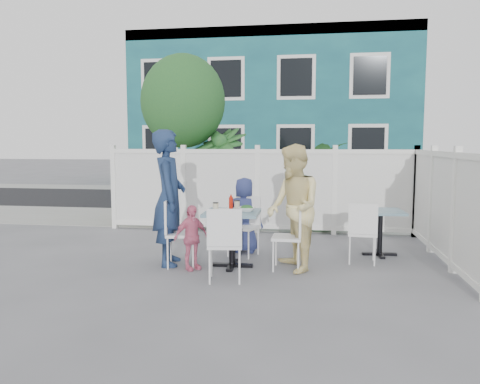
# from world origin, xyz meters

# --- Properties ---
(ground) EXTENTS (80.00, 80.00, 0.00)m
(ground) POSITION_xyz_m (0.00, 0.00, 0.00)
(ground) COLOR slate
(near_sidewalk) EXTENTS (24.00, 2.60, 0.01)m
(near_sidewalk) POSITION_xyz_m (0.00, 3.80, 0.01)
(near_sidewalk) COLOR gray
(near_sidewalk) RESTS_ON ground
(street) EXTENTS (24.00, 5.00, 0.01)m
(street) POSITION_xyz_m (0.00, 7.50, 0.00)
(street) COLOR black
(street) RESTS_ON ground
(far_sidewalk) EXTENTS (24.00, 1.60, 0.01)m
(far_sidewalk) POSITION_xyz_m (0.00, 10.60, 0.01)
(far_sidewalk) COLOR gray
(far_sidewalk) RESTS_ON ground
(building) EXTENTS (11.00, 6.00, 6.00)m
(building) POSITION_xyz_m (-0.50, 14.00, 3.00)
(building) COLOR #194F5C
(building) RESTS_ON ground
(fence_back) EXTENTS (5.86, 0.08, 1.60)m
(fence_back) POSITION_xyz_m (0.10, 2.40, 0.78)
(fence_back) COLOR white
(fence_back) RESTS_ON ground
(fence_right) EXTENTS (0.08, 3.66, 1.60)m
(fence_right) POSITION_xyz_m (3.00, 0.60, 0.78)
(fence_right) COLOR white
(fence_right) RESTS_ON ground
(tree) EXTENTS (1.80, 1.62, 3.59)m
(tree) POSITION_xyz_m (-1.60, 3.30, 2.59)
(tree) COLOR #382316
(tree) RESTS_ON ground
(utility_cabinet) EXTENTS (0.77, 0.56, 1.42)m
(utility_cabinet) POSITION_xyz_m (-2.08, 4.00, 0.71)
(utility_cabinet) COLOR gold
(utility_cabinet) RESTS_ON ground
(potted_shrub_a) EXTENTS (1.50, 1.50, 2.04)m
(potted_shrub_a) POSITION_xyz_m (-0.79, 3.10, 1.02)
(potted_shrub_a) COLOR #1B4F26
(potted_shrub_a) RESTS_ON ground
(potted_shrub_b) EXTENTS (2.01, 2.05, 1.73)m
(potted_shrub_b) POSITION_xyz_m (1.23, 3.00, 0.86)
(potted_shrub_b) COLOR #1B4F26
(potted_shrub_b) RESTS_ON ground
(main_table) EXTENTS (0.75, 0.75, 0.78)m
(main_table) POSITION_xyz_m (0.05, -0.16, 0.61)
(main_table) COLOR slate
(main_table) RESTS_ON ground
(spare_table) EXTENTS (0.70, 0.70, 0.70)m
(spare_table) POSITION_xyz_m (2.17, 0.85, 0.54)
(spare_table) COLOR slate
(spare_table) RESTS_ON ground
(chair_left) EXTENTS (0.48, 0.49, 0.94)m
(chair_left) POSITION_xyz_m (-0.73, -0.25, 0.54)
(chair_left) COLOR white
(chair_left) RESTS_ON ground
(chair_right) EXTENTS (0.41, 0.42, 0.90)m
(chair_right) POSITION_xyz_m (0.89, -0.17, 0.53)
(chair_right) COLOR white
(chair_right) RESTS_ON ground
(chair_back) EXTENTS (0.51, 0.50, 0.90)m
(chair_back) POSITION_xyz_m (0.13, 0.58, 0.52)
(chair_back) COLOR white
(chair_back) RESTS_ON ground
(chair_near) EXTENTS (0.48, 0.47, 0.93)m
(chair_near) POSITION_xyz_m (0.08, -0.90, 0.54)
(chair_near) COLOR white
(chair_near) RESTS_ON ground
(chair_spare) EXTENTS (0.43, 0.42, 0.88)m
(chair_spare) POSITION_xyz_m (1.85, 0.27, 0.51)
(chair_spare) COLOR white
(chair_spare) RESTS_ON ground
(man) EXTENTS (0.59, 0.78, 1.91)m
(man) POSITION_xyz_m (-0.85, -0.14, 0.95)
(man) COLOR navy
(man) RESTS_ON ground
(woman) EXTENTS (0.90, 1.01, 1.71)m
(woman) POSITION_xyz_m (0.89, -0.22, 0.86)
(woman) COLOR yellow
(woman) RESTS_ON ground
(boy) EXTENTS (0.60, 0.41, 1.18)m
(boy) POSITION_xyz_m (0.09, 0.74, 0.59)
(boy) COLOR navy
(boy) RESTS_ON ground
(toddler) EXTENTS (0.52, 0.52, 0.89)m
(toddler) POSITION_xyz_m (-0.47, -0.39, 0.44)
(toddler) COLOR pink
(toddler) RESTS_ON ground
(plate_main) EXTENTS (0.24, 0.24, 0.02)m
(plate_main) POSITION_xyz_m (0.03, -0.31, 0.79)
(plate_main) COLOR white
(plate_main) RESTS_ON main_table
(plate_side) EXTENTS (0.22, 0.22, 0.02)m
(plate_side) POSITION_xyz_m (-0.10, -0.06, 0.79)
(plate_side) COLOR white
(plate_side) RESTS_ON main_table
(salad_bowl) EXTENTS (0.24, 0.24, 0.06)m
(salad_bowl) POSITION_xyz_m (0.25, -0.14, 0.81)
(salad_bowl) COLOR white
(salad_bowl) RESTS_ON main_table
(coffee_cup_a) EXTENTS (0.08, 0.08, 0.11)m
(coffee_cup_a) POSITION_xyz_m (-0.17, -0.21, 0.84)
(coffee_cup_a) COLOR beige
(coffee_cup_a) RESTS_ON main_table
(coffee_cup_b) EXTENTS (0.08, 0.08, 0.12)m
(coffee_cup_b) POSITION_xyz_m (0.08, 0.04, 0.84)
(coffee_cup_b) COLOR beige
(coffee_cup_b) RESTS_ON main_table
(ketchup_bottle) EXTENTS (0.06, 0.06, 0.18)m
(ketchup_bottle) POSITION_xyz_m (0.02, -0.08, 0.87)
(ketchup_bottle) COLOR #AF1508
(ketchup_bottle) RESTS_ON main_table
(salt_shaker) EXTENTS (0.03, 0.03, 0.07)m
(salt_shaker) POSITION_xyz_m (-0.05, 0.08, 0.82)
(salt_shaker) COLOR white
(salt_shaker) RESTS_ON main_table
(pepper_shaker) EXTENTS (0.03, 0.03, 0.07)m
(pepper_shaker) POSITION_xyz_m (-0.02, 0.09, 0.82)
(pepper_shaker) COLOR black
(pepper_shaker) RESTS_ON main_table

